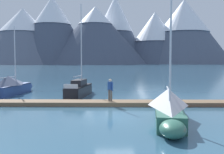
# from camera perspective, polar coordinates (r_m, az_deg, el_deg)

# --- Properties ---
(ground_plane) EXTENTS (700.00, 700.00, 0.00)m
(ground_plane) POSITION_cam_1_polar(r_m,az_deg,el_deg) (16.03, 0.69, -8.55)
(ground_plane) COLOR #335B75
(mountain_west_summit) EXTENTS (87.65, 87.65, 48.35)m
(mountain_west_summit) POSITION_cam_1_polar(r_m,az_deg,el_deg) (241.51, -18.77, 8.72)
(mountain_west_summit) COLOR slate
(mountain_west_summit) RESTS_ON ground
(mountain_central_massif) EXTENTS (74.42, 74.42, 58.70)m
(mountain_central_massif) POSITION_cam_1_polar(r_m,az_deg,el_deg) (237.33, -12.82, 10.20)
(mountain_central_massif) COLOR #424C60
(mountain_central_massif) RESTS_ON ground
(mountain_shoulder_ridge) EXTENTS (90.59, 90.59, 49.87)m
(mountain_shoulder_ridge) POSITION_cam_1_polar(r_m,az_deg,el_deg) (230.28, -3.63, 9.20)
(mountain_shoulder_ridge) COLOR #424C60
(mountain_shoulder_ridge) RESTS_ON ground
(mountain_east_summit) EXTENTS (61.48, 61.48, 63.97)m
(mountain_east_summit) POSITION_cam_1_polar(r_m,az_deg,el_deg) (252.58, 0.68, 10.68)
(mountain_east_summit) COLOR #424C60
(mountain_east_summit) RESTS_ON ground
(mountain_rear_spur) EXTENTS (67.12, 67.12, 48.49)m
(mountain_rear_spur) POSITION_cam_1_polar(r_m,az_deg,el_deg) (252.18, 9.33, 8.80)
(mountain_rear_spur) COLOR #424C60
(mountain_rear_spur) RESTS_ON ground
(mountain_north_horn) EXTENTS (87.72, 87.72, 59.92)m
(mountain_north_horn) POSITION_cam_1_polar(r_m,az_deg,el_deg) (258.01, 15.38, 9.90)
(mountain_north_horn) COLOR #4C566B
(mountain_north_horn) RESTS_ON ground
(dock) EXTENTS (25.95, 2.88, 0.30)m
(dock) POSITION_cam_1_polar(r_m,az_deg,el_deg) (19.93, 0.18, -5.71)
(dock) COLOR brown
(dock) RESTS_ON ground
(sailboat_nearest_berth) EXTENTS (2.72, 7.16, 6.86)m
(sailboat_nearest_berth) POSITION_cam_1_polar(r_m,az_deg,el_deg) (27.98, -20.99, -1.73)
(sailboat_nearest_berth) COLOR navy
(sailboat_nearest_berth) RESTS_ON ground
(sailboat_second_berth) EXTENTS (2.33, 6.95, 8.77)m
(sailboat_second_berth) POSITION_cam_1_polar(r_m,az_deg,el_deg) (25.37, -6.90, -2.56)
(sailboat_second_berth) COLOR black
(sailboat_second_berth) RESTS_ON ground
(sailboat_mid_dock_port) EXTENTS (2.67, 7.25, 9.12)m
(sailboat_mid_dock_port) POSITION_cam_1_polar(r_m,az_deg,el_deg) (14.87, 12.23, -6.29)
(sailboat_mid_dock_port) COLOR #336B56
(sailboat_mid_dock_port) RESTS_ON ground
(person_on_dock) EXTENTS (0.40, 0.49, 1.69)m
(person_on_dock) POSITION_cam_1_polar(r_m,az_deg,el_deg) (19.82, -0.39, -2.50)
(person_on_dock) COLOR brown
(person_on_dock) RESTS_ON dock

